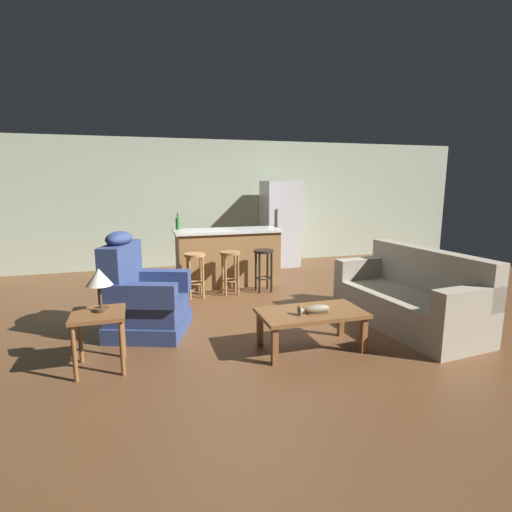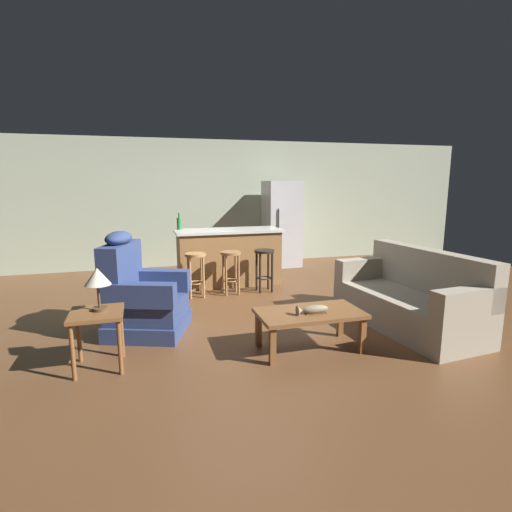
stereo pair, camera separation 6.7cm
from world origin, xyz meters
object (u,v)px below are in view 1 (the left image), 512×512
bar_stool_middle (230,265)px  bottle_tall_green (178,223)px  bar_stool_right (264,263)px  kitchen_island (228,257)px  table_lamp (99,279)px  recliner_near_lamp (141,298)px  refrigerator (280,224)px  couch (411,299)px  bar_stool_left (195,267)px  coffee_table (311,316)px  end_table (99,322)px  fish_figurine (314,309)px

bar_stool_middle → bottle_tall_green: 1.25m
bar_stool_right → bottle_tall_green: (-1.24, 0.87, 0.58)m
kitchen_island → table_lamp: bearing=-124.0°
recliner_near_lamp → refrigerator: (2.87, 3.12, 0.46)m
bar_stool_right → bottle_tall_green: bottle_tall_green is taller
recliner_near_lamp → bottle_tall_green: 2.34m
couch → bar_stool_left: 3.09m
coffee_table → end_table: 2.10m
table_lamp → fish_figurine: bearing=-7.5°
couch → refrigerator: bearing=-91.1°
bar_stool_middle → refrigerator: (1.50, 1.83, 0.41)m
end_table → bottle_tall_green: bearing=70.4°
bar_stool_left → refrigerator: refrigerator is taller
bar_stool_middle → bar_stool_left: bearing=180.0°
couch → table_lamp: (-3.53, -0.10, 0.53)m
coffee_table → recliner_near_lamp: recliner_near_lamp is taller
table_lamp → kitchen_island: table_lamp is taller
fish_figurine → bar_stool_middle: 2.39m
bar_stool_middle → table_lamp: bearing=-129.6°
bar_stool_right → end_table: bearing=-137.3°
bar_stool_right → coffee_table: bearing=-95.4°
fish_figurine → bar_stool_middle: size_ratio=0.50×
couch → coffee_table: bearing=5.8°
bar_stool_middle → bottle_tall_green: size_ratio=2.41×
kitchen_island → bar_stool_left: bearing=-136.1°
fish_figurine → table_lamp: (-2.06, 0.27, 0.41)m
kitchen_island → bar_stool_middle: (-0.11, -0.63, -0.01)m
end_table → bottle_tall_green: 3.24m
recliner_near_lamp → coffee_table: bearing=-11.0°
coffee_table → refrigerator: bearing=74.2°
bar_stool_left → bar_stool_middle: bearing=0.0°
recliner_near_lamp → bar_stool_middle: recliner_near_lamp is taller
table_lamp → refrigerator: bearing=50.5°
couch → bar_stool_middle: 2.69m
bar_stool_middle → bar_stool_right: size_ratio=1.00×
fish_figurine → bar_stool_right: 2.38m
fish_figurine → bar_stool_right: size_ratio=0.50×
kitchen_island → bar_stool_middle: bearing=-99.5°
recliner_near_lamp → kitchen_island: bearing=72.2°
coffee_table → bar_stool_left: bearing=111.0°
recliner_near_lamp → table_lamp: (-0.37, -0.81, 0.45)m
coffee_table → table_lamp: bearing=174.5°
bar_stool_left → bar_stool_middle: (0.55, 0.00, 0.00)m
table_lamp → kitchen_island: (1.84, 2.73, -0.39)m
fish_figurine → end_table: (-2.09, 0.24, -0.00)m
bar_stool_right → bottle_tall_green: bearing=145.2°
refrigerator → bottle_tall_green: 2.40m
refrigerator → fish_figurine: bearing=-105.6°
kitchen_island → bar_stool_left: size_ratio=2.65×
bar_stool_middle → refrigerator: bearing=50.7°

